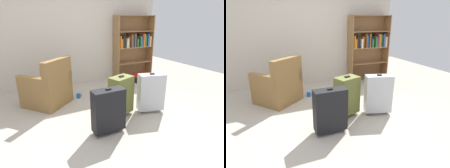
% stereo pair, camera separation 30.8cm
% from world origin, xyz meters
% --- Properties ---
extents(ground_plane, '(8.82, 8.82, 0.00)m').
position_xyz_m(ground_plane, '(0.00, 0.00, 0.00)').
color(ground_plane, '#B2A899').
extents(back_wall, '(5.04, 0.10, 2.60)m').
position_xyz_m(back_wall, '(0.00, 2.25, 1.30)').
color(back_wall, beige).
rests_on(back_wall, ground).
extents(bookshelf, '(1.11, 0.34, 1.67)m').
position_xyz_m(bookshelf, '(1.81, 2.04, 0.89)').
color(bookshelf, olive).
rests_on(bookshelf, ground).
extents(armchair, '(0.99, 0.99, 0.90)m').
position_xyz_m(armchair, '(-0.66, 1.20, 0.32)').
color(armchair, olive).
rests_on(armchair, ground).
extents(mug, '(0.12, 0.08, 0.10)m').
position_xyz_m(mug, '(-0.07, 1.23, 0.05)').
color(mug, '#1959A5').
rests_on(mug, ground).
extents(storage_box, '(0.50, 0.30, 0.19)m').
position_xyz_m(storage_box, '(1.78, 1.55, 0.10)').
color(storage_box, black).
rests_on(storage_box, ground).
extents(suitcase_olive, '(0.44, 0.35, 0.70)m').
position_xyz_m(suitcase_olive, '(0.34, 0.18, 0.36)').
color(suitcase_olive, brown).
rests_on(suitcase_olive, ground).
extents(suitcase_silver, '(0.48, 0.32, 0.71)m').
position_xyz_m(suitcase_silver, '(0.86, 0.05, 0.37)').
color(suitcase_silver, '#B7BABF').
rests_on(suitcase_silver, ground).
extents(suitcase_black, '(0.46, 0.20, 0.68)m').
position_xyz_m(suitcase_black, '(-0.09, -0.20, 0.35)').
color(suitcase_black, black).
rests_on(suitcase_black, ground).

